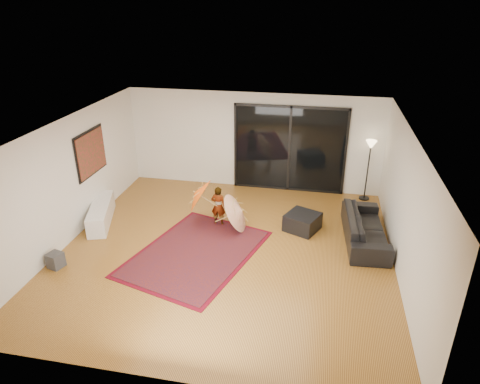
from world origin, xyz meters
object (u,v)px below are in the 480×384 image
(sofa, at_px, (365,228))
(child, at_px, (218,206))
(ottoman, at_px, (302,222))
(media_console, at_px, (101,213))

(sofa, distance_m, child, 3.39)
(ottoman, distance_m, child, 2.01)
(ottoman, relative_size, child, 0.72)
(sofa, xyz_separation_m, child, (-3.39, 0.11, 0.17))
(media_console, xyz_separation_m, ottoman, (4.80, 0.56, -0.03))
(sofa, distance_m, ottoman, 1.42)
(media_console, relative_size, sofa, 0.77)
(media_console, height_order, child, child)
(sofa, relative_size, child, 2.24)
(media_console, bearing_deg, sofa, -15.83)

